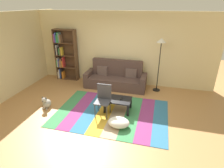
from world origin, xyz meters
TOP-DOWN VIEW (x-y plane):
  - ground_plane at (0.00, 0.00)m, footprint 14.00×14.00m
  - back_wall at (0.00, 2.55)m, footprint 6.80×0.10m
  - left_wall at (-3.40, 0.75)m, footprint 0.10×5.50m
  - rug at (0.21, 0.19)m, footprint 3.18×2.24m
  - couch at (-0.11, 2.02)m, footprint 2.26×0.80m
  - bookshelf at (-2.36, 2.31)m, footprint 0.90×0.28m
  - coffee_table at (0.35, 0.39)m, footprint 0.76×0.54m
  - pouf at (0.55, -0.39)m, footprint 0.56×0.42m
  - dog at (-1.77, -0.03)m, footprint 0.22×0.35m
  - standing_lamp at (1.40, 2.10)m, footprint 0.32×0.32m
  - tv_remote at (0.44, 0.41)m, footprint 0.06×0.15m
  - folding_chair at (0.00, 0.09)m, footprint 0.40×0.40m

SIDE VIEW (x-z plane):
  - ground_plane at x=0.00m, z-range 0.00..0.00m
  - rug at x=0.21m, z-range 0.00..0.01m
  - pouf at x=0.55m, z-range 0.01..0.24m
  - dog at x=-1.77m, z-range -0.04..0.36m
  - coffee_table at x=0.35m, z-range 0.13..0.50m
  - couch at x=-0.11m, z-range -0.16..0.84m
  - tv_remote at x=0.44m, z-range 0.38..0.40m
  - folding_chair at x=0.00m, z-range 0.08..0.98m
  - bookshelf at x=-2.36m, z-range -0.03..2.00m
  - back_wall at x=0.00m, z-range 0.00..2.70m
  - left_wall at x=-3.40m, z-range 0.00..2.70m
  - standing_lamp at x=1.40m, z-range 0.63..2.52m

